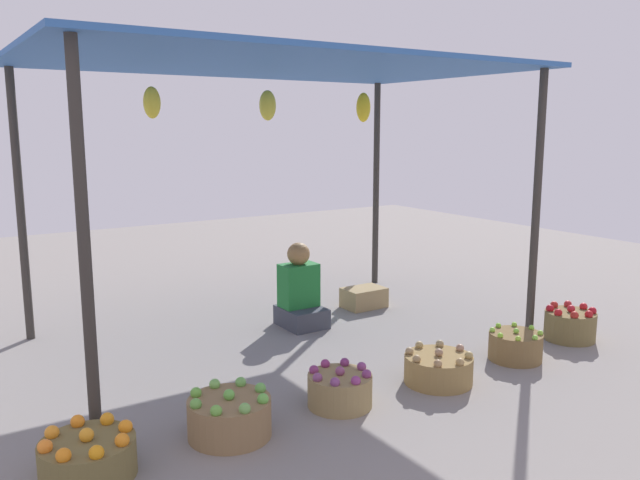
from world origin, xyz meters
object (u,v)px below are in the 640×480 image
Objects in this scene: basket_red_apples at (570,325)px; basket_green_apples at (230,416)px; basket_oranges at (88,457)px; wooden_crate_near_vendor at (364,298)px; vendor_person at (300,294)px; basket_purple_onions at (340,389)px; basket_potatoes at (438,369)px; basket_limes at (515,346)px.

basket_green_apples is at bearing -179.73° from basket_red_apples.
basket_red_apples reaches higher than basket_oranges.
basket_red_apples reaches higher than wooden_crate_near_vendor.
basket_oranges is at bearing -179.64° from basket_red_apples.
vendor_person is 2.21m from basket_green_apples.
basket_purple_onions is 1.03× the size of wooden_crate_near_vendor.
basket_green_apples is (0.82, 0.01, 0.01)m from basket_oranges.
wooden_crate_near_vendor is at bearing 29.79° from basket_oranges.
basket_potatoes is at bearing -111.26° from wooden_crate_near_vendor.
vendor_person is 1.82× the size of basket_purple_onions.
basket_purple_onions is 0.82m from basket_potatoes.
basket_limes is 0.97× the size of basket_red_apples.
basket_potatoes is 1.18× the size of basket_limes.
basket_green_apples reaches higher than basket_potatoes.
basket_oranges is 3.65m from wooden_crate_near_vendor.
basket_oranges is at bearing 178.51° from basket_potatoes.
basket_oranges is 1.00× the size of basket_green_apples.
basket_red_apples is (4.06, 0.03, 0.02)m from basket_oranges.
basket_limes is (1.66, -0.05, -0.00)m from basket_purple_onions.
basket_limes reaches higher than basket_potatoes.
basket_purple_onions is (1.61, 0.00, 0.00)m from basket_oranges.
wooden_crate_near_vendor is at bearing 116.64° from basket_red_apples.
basket_red_apples reaches higher than basket_purple_onions.
basket_potatoes is (1.61, -0.07, -0.02)m from basket_green_apples.
basket_limes is at bearing -86.70° from wooden_crate_near_vendor.
vendor_person is 1.96m from basket_limes.
basket_green_apples reaches higher than basket_limes.
vendor_person reaches higher than basket_potatoes.
basket_red_apples is (3.24, 0.02, 0.01)m from basket_green_apples.
basket_limes is at bearing -174.51° from basket_red_apples.
basket_green_apples reaches higher than basket_oranges.
basket_oranges reaches higher than wooden_crate_near_vendor.
basket_limes is 0.79m from basket_red_apples.
basket_green_apples is at bearing 177.37° from basket_potatoes.
vendor_person is at bearing 67.40° from basket_purple_onions.
basket_purple_onions is at bearing 178.25° from basket_limes.
vendor_person is 0.90m from wooden_crate_near_vendor.
vendor_person reaches higher than basket_red_apples.
basket_purple_onions is (-0.68, -1.64, -0.18)m from vendor_person.
basket_limes is at bearing -1.41° from basket_green_apples.
vendor_person is at bearing 119.86° from basket_limes.
basket_potatoes is at bearing -179.08° from basket_limes.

